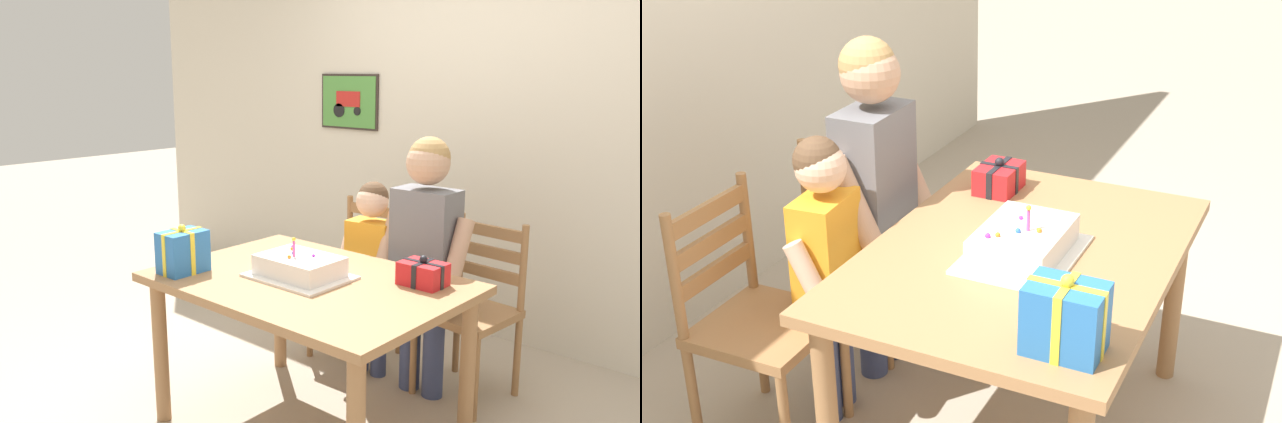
{
  "view_description": "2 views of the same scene",
  "coord_description": "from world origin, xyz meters",
  "views": [
    {
      "loc": [
        1.91,
        -2.07,
        1.68
      ],
      "look_at": [
        -0.11,
        0.2,
        1.01
      ],
      "focal_mm": 36.67,
      "sensor_mm": 36.0,
      "label": 1
    },
    {
      "loc": [
        -2.34,
        -0.88,
        2.01
      ],
      "look_at": [
        0.03,
        0.24,
        0.83
      ],
      "focal_mm": 47.6,
      "sensor_mm": 36.0,
      "label": 2
    }
  ],
  "objects": [
    {
      "name": "gift_box_beside_cake",
      "position": [
        0.43,
        0.27,
        0.8
      ],
      "size": [
        0.2,
        0.15,
        0.14
      ],
      "color": "red",
      "rests_on": "dining_table"
    },
    {
      "name": "chair_right",
      "position": [
        0.37,
        0.84,
        0.47
      ],
      "size": [
        0.46,
        0.46,
        0.92
      ],
      "color": "#996B42",
      "rests_on": "ground"
    },
    {
      "name": "dining_table",
      "position": [
        0.0,
        0.0,
        0.65
      ],
      "size": [
        1.36,
        0.96,
        0.75
      ],
      "color": "#9E7047",
      "rests_on": "ground"
    },
    {
      "name": "birthday_cake",
      "position": [
        -0.04,
        -0.01,
        0.8
      ],
      "size": [
        0.44,
        0.34,
        0.19
      ],
      "color": "white",
      "rests_on": "dining_table"
    },
    {
      "name": "child_older",
      "position": [
        0.18,
        0.67,
        0.83
      ],
      "size": [
        0.49,
        0.28,
        1.36
      ],
      "color": "#38426B",
      "rests_on": "ground"
    },
    {
      "name": "gift_box_red_large",
      "position": [
        -0.51,
        -0.31,
        0.85
      ],
      "size": [
        0.15,
        0.21,
        0.23
      ],
      "color": "#286BB7",
      "rests_on": "dining_table"
    },
    {
      "name": "chair_left",
      "position": [
        -0.37,
        0.84,
        0.47
      ],
      "size": [
        0.43,
        0.43,
        0.92
      ],
      "color": "#996B42",
      "rests_on": "ground"
    },
    {
      "name": "child_younger",
      "position": [
        -0.16,
        0.67,
        0.66
      ],
      "size": [
        0.41,
        0.24,
        1.09
      ],
      "color": "#38426B",
      "rests_on": "ground"
    }
  ]
}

